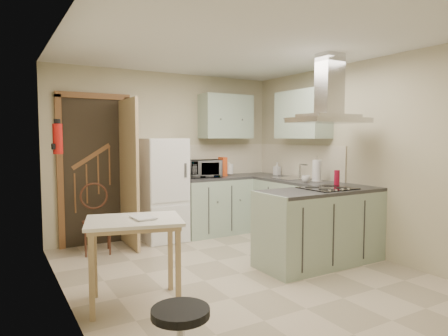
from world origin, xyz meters
TOP-DOWN VIEW (x-y plane):
  - floor at (0.00, 0.00)m, footprint 4.20×4.20m
  - ceiling at (0.00, 0.00)m, footprint 4.20×4.20m
  - back_wall at (0.00, 2.10)m, footprint 3.60×0.00m
  - left_wall at (-1.80, 0.00)m, footprint 0.00×4.20m
  - right_wall at (1.80, 0.00)m, footprint 0.00×4.20m
  - doorway at (-1.10, 2.07)m, footprint 1.10×0.12m
  - fridge at (-0.20, 1.80)m, footprint 0.60×0.60m
  - counter_back at (0.66, 1.80)m, footprint 1.08×0.60m
  - counter_right at (1.50, 1.12)m, footprint 0.60×1.95m
  - splashback at (0.96, 2.09)m, footprint 1.68×0.02m
  - wall_cabinet_back at (0.95, 1.93)m, footprint 0.85×0.35m
  - wall_cabinet_right at (1.62, 0.85)m, footprint 0.35×0.90m
  - peninsula at (1.02, -0.18)m, footprint 1.55×0.65m
  - hob at (1.12, -0.18)m, footprint 0.58×0.50m
  - extractor_hood at (1.12, -0.18)m, footprint 0.90×0.55m
  - sink at (1.50, 0.95)m, footprint 0.45×0.40m
  - fire_extinguisher at (-1.74, 0.90)m, footprint 0.10×0.10m
  - drop_leaf_table at (-1.27, -0.19)m, footprint 0.97×0.82m
  - bentwood_chair at (-1.20, 1.62)m, footprint 0.43×0.43m
  - microwave at (0.49, 1.80)m, footprint 0.54×0.43m
  - kettle at (1.00, 1.91)m, footprint 0.15×0.15m
  - cereal_box at (0.87, 1.90)m, footprint 0.10×0.21m
  - soap_bottle at (1.69, 1.52)m, footprint 0.11×0.11m
  - paper_towel at (1.55, 0.45)m, footprint 0.16×0.16m
  - cup at (1.35, 0.45)m, footprint 0.15×0.15m
  - red_bottle at (1.44, -0.02)m, footprint 0.08×0.08m
  - book at (-1.29, -0.23)m, footprint 0.19×0.26m

SIDE VIEW (x-z plane):
  - floor at x=0.00m, z-range 0.00..0.00m
  - drop_leaf_table at x=-1.27m, z-range 0.00..0.78m
  - bentwood_chair at x=-1.20m, z-range 0.00..0.83m
  - counter_back at x=0.66m, z-range 0.00..0.90m
  - counter_right at x=1.50m, z-range 0.00..0.90m
  - peninsula at x=1.02m, z-range 0.00..0.90m
  - fridge at x=-0.20m, z-range 0.00..1.50m
  - book at x=-1.29m, z-range 0.78..0.89m
  - sink at x=1.50m, z-range 0.90..0.91m
  - hob at x=1.12m, z-range 0.90..0.91m
  - cup at x=1.35m, z-range 0.90..0.99m
  - red_bottle at x=1.44m, z-range 0.90..1.10m
  - kettle at x=1.00m, z-range 0.90..1.10m
  - soap_bottle at x=1.69m, z-range 0.90..1.11m
  - microwave at x=0.49m, z-range 0.90..1.17m
  - cereal_box at x=0.87m, z-range 0.90..1.20m
  - doorway at x=-1.10m, z-range 0.00..2.10m
  - paper_towel at x=1.55m, z-range 0.90..1.21m
  - splashback at x=0.96m, z-range 0.90..1.40m
  - back_wall at x=0.00m, z-range -0.55..3.05m
  - left_wall at x=-1.80m, z-range -0.85..3.35m
  - right_wall at x=1.80m, z-range -0.85..3.35m
  - fire_extinguisher at x=-1.74m, z-range 1.34..1.66m
  - extractor_hood at x=1.12m, z-range 1.67..1.77m
  - wall_cabinet_back at x=0.95m, z-range 1.50..2.20m
  - wall_cabinet_right at x=1.62m, z-range 1.50..2.20m
  - ceiling at x=0.00m, z-range 2.50..2.50m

